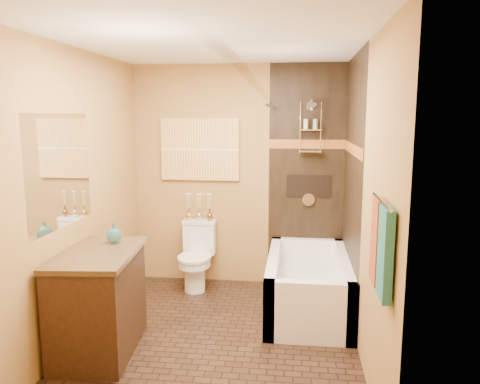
% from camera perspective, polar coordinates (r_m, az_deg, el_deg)
% --- Properties ---
extents(floor, '(3.00, 3.00, 0.00)m').
position_cam_1_polar(floor, '(4.27, -2.86, -17.60)').
color(floor, black).
rests_on(floor, ground).
extents(wall_left, '(0.02, 3.00, 2.50)m').
position_cam_1_polar(wall_left, '(4.24, -19.18, -0.47)').
color(wall_left, '#AB8242').
rests_on(wall_left, floor).
extents(wall_right, '(0.02, 3.00, 2.50)m').
position_cam_1_polar(wall_right, '(3.85, 14.87, -1.23)').
color(wall_right, '#AB8242').
rests_on(wall_right, floor).
extents(wall_back, '(2.40, 0.02, 2.50)m').
position_cam_1_polar(wall_back, '(5.34, -0.21, 1.97)').
color(wall_back, '#AB8242').
rests_on(wall_back, floor).
extents(wall_front, '(2.40, 0.02, 2.50)m').
position_cam_1_polar(wall_front, '(2.44, -9.19, -7.05)').
color(wall_front, '#AB8242').
rests_on(wall_front, floor).
extents(ceiling, '(3.00, 3.00, 0.00)m').
position_cam_1_polar(ceiling, '(3.85, -3.18, 17.77)').
color(ceiling, silver).
rests_on(ceiling, wall_back).
extents(alcove_tile_back, '(0.85, 0.01, 2.50)m').
position_cam_1_polar(alcove_tile_back, '(5.28, 8.15, 1.80)').
color(alcove_tile_back, black).
rests_on(alcove_tile_back, wall_back).
extents(alcove_tile_right, '(0.01, 1.50, 2.50)m').
position_cam_1_polar(alcove_tile_right, '(4.58, 13.48, 0.48)').
color(alcove_tile_right, black).
rests_on(alcove_tile_right, wall_right).
extents(mosaic_band_back, '(0.85, 0.01, 0.10)m').
position_cam_1_polar(mosaic_band_back, '(5.24, 8.24, 5.80)').
color(mosaic_band_back, '#96461B').
rests_on(mosaic_band_back, alcove_tile_back).
extents(mosaic_band_right, '(0.01, 1.50, 0.10)m').
position_cam_1_polar(mosaic_band_right, '(4.54, 13.53, 5.11)').
color(mosaic_band_right, '#96461B').
rests_on(mosaic_band_right, alcove_tile_right).
extents(alcove_niche, '(0.50, 0.01, 0.25)m').
position_cam_1_polar(alcove_niche, '(5.29, 8.39, 0.71)').
color(alcove_niche, black).
rests_on(alcove_niche, alcove_tile_back).
extents(shower_fixtures, '(0.24, 0.33, 1.16)m').
position_cam_1_polar(shower_fixtures, '(5.14, 8.56, 6.23)').
color(shower_fixtures, silver).
rests_on(shower_fixtures, floor).
extents(curtain_rod, '(0.03, 1.55, 0.03)m').
position_cam_1_polar(curtain_rod, '(4.51, 3.69, 10.40)').
color(curtain_rod, silver).
rests_on(curtain_rod, wall_back).
extents(towel_bar, '(0.02, 0.55, 0.02)m').
position_cam_1_polar(towel_bar, '(2.78, 16.89, -1.09)').
color(towel_bar, silver).
rests_on(towel_bar, wall_right).
extents(towel_teal, '(0.05, 0.22, 0.52)m').
position_cam_1_polar(towel_teal, '(2.72, 17.29, -7.18)').
color(towel_teal, '#206A6B').
rests_on(towel_teal, towel_bar).
extents(towel_rust, '(0.05, 0.22, 0.52)m').
position_cam_1_polar(towel_rust, '(2.97, 16.42, -5.77)').
color(towel_rust, maroon).
rests_on(towel_rust, towel_bar).
extents(sunset_painting, '(0.90, 0.04, 0.70)m').
position_cam_1_polar(sunset_painting, '(5.35, -4.91, 5.18)').
color(sunset_painting, '#C78A2E').
rests_on(sunset_painting, wall_back).
extents(vanity_mirror, '(0.01, 1.00, 0.90)m').
position_cam_1_polar(vanity_mirror, '(3.95, -21.07, 2.39)').
color(vanity_mirror, white).
rests_on(vanity_mirror, wall_left).
extents(bathtub, '(0.80, 1.50, 0.55)m').
position_cam_1_polar(bathtub, '(4.82, 8.32, -11.61)').
color(bathtub, white).
rests_on(bathtub, floor).
extents(toilet, '(0.38, 0.56, 0.74)m').
position_cam_1_polar(toilet, '(5.33, -5.30, -7.71)').
color(toilet, white).
rests_on(toilet, floor).
extents(vanity, '(0.68, 1.02, 0.85)m').
position_cam_1_polar(vanity, '(4.09, -16.84, -12.65)').
color(vanity, black).
rests_on(vanity, floor).
extents(teal_bottle, '(0.14, 0.14, 0.21)m').
position_cam_1_polar(teal_bottle, '(4.14, -15.12, -4.87)').
color(teal_bottle, '#246C69').
rests_on(teal_bottle, vanity).
extents(bud_vases, '(0.31, 0.06, 0.30)m').
position_cam_1_polar(bud_vases, '(5.36, -5.00, -1.73)').
color(bud_vases, gold).
rests_on(bud_vases, toilet).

